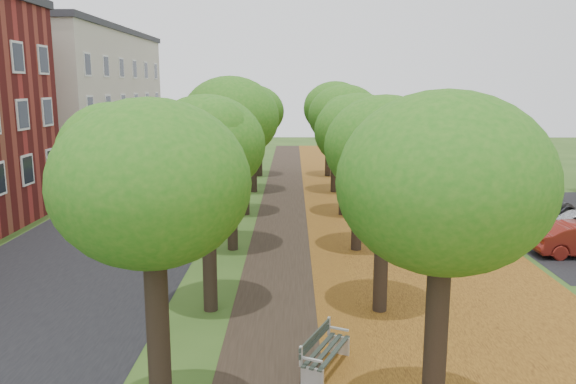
{
  "coord_description": "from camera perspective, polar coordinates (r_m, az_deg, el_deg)",
  "views": [
    {
      "loc": [
        0.12,
        -9.05,
        6.29
      ],
      "look_at": [
        -0.04,
        10.84,
        2.5
      ],
      "focal_mm": 35.0,
      "sensor_mm": 36.0,
      "label": 1
    }
  ],
  "objects": [
    {
      "name": "street_asphalt",
      "position": [
        26.0,
        -16.63,
        -3.67
      ],
      "size": [
        8.0,
        70.0,
        0.01
      ],
      "primitive_type": "cube",
      "color": "black",
      "rests_on": "ground"
    },
    {
      "name": "footpath",
      "position": [
        24.86,
        0.17,
        -3.86
      ],
      "size": [
        3.2,
        70.0,
        0.01
      ],
      "primitive_type": "cube",
      "color": "black",
      "rests_on": "ground"
    },
    {
      "name": "leaf_verge",
      "position": [
        25.33,
        11.59,
        -3.8
      ],
      "size": [
        7.5,
        70.0,
        0.01
      ],
      "primitive_type": "cube",
      "color": "#9B631C",
      "rests_on": "ground"
    },
    {
      "name": "tree_row_west",
      "position": [
        24.21,
        -5.07,
        6.84
      ],
      "size": [
        3.47,
        33.47,
        6.16
      ],
      "color": "black",
      "rests_on": "ground"
    },
    {
      "name": "tree_row_east",
      "position": [
        24.23,
        6.39,
        6.82
      ],
      "size": [
        3.47,
        33.47,
        6.16
      ],
      "color": "black",
      "rests_on": "ground"
    },
    {
      "name": "building_cream",
      "position": [
        45.41,
        -21.94,
        8.66
      ],
      "size": [
        10.3,
        20.3,
        10.4
      ],
      "color": "beige",
      "rests_on": "ground"
    },
    {
      "name": "bench",
      "position": [
        13.07,
        3.68,
        -15.8
      ],
      "size": [
        1.23,
        1.88,
        0.86
      ],
      "rotation": [
        0.0,
        0.0,
        1.14
      ],
      "color": "#263029",
      "rests_on": "ground"
    },
    {
      "name": "car_grey",
      "position": [
        28.52,
        22.89,
        -1.29
      ],
      "size": [
        5.51,
        3.44,
        1.49
      ],
      "primitive_type": "imported",
      "rotation": [
        0.0,
        0.0,
        1.86
      ],
      "color": "#34353A",
      "rests_on": "ground"
    },
    {
      "name": "car_white",
      "position": [
        30.48,
        21.37,
        -0.46
      ],
      "size": [
        5.74,
        3.65,
        1.47
      ],
      "primitive_type": "imported",
      "rotation": [
        0.0,
        0.0,
        1.33
      ],
      "color": "white",
      "rests_on": "ground"
    }
  ]
}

